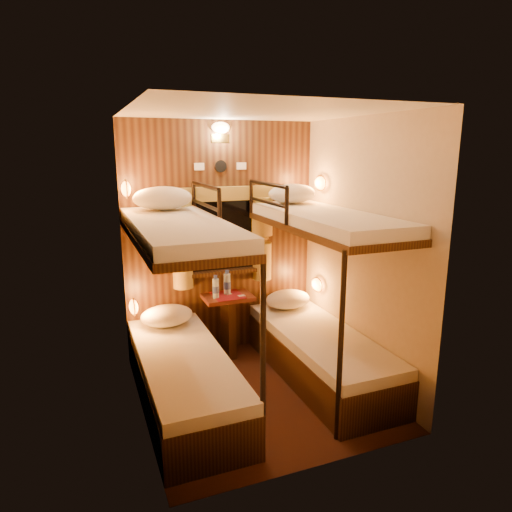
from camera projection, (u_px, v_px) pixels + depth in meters
name	position (u px, v px, depth m)	size (l,w,h in m)	color
floor	(258.00, 392.00, 4.07)	(2.10, 2.10, 0.00)	#34180E
ceiling	(259.00, 111.00, 3.52)	(2.10, 2.10, 0.00)	silver
wall_back	(221.00, 239.00, 4.74)	(2.40, 2.40, 0.00)	#C6B293
wall_front	(321.00, 300.00, 2.84)	(2.40, 2.40, 0.00)	#C6B293
wall_left	(135.00, 274.00, 3.43)	(2.40, 2.40, 0.00)	#C6B293
wall_right	(360.00, 252.00, 4.15)	(2.40, 2.40, 0.00)	#C6B293
back_panel	(221.00, 240.00, 4.73)	(2.00, 0.03, 2.40)	black
bunk_left	(183.00, 342.00, 3.77)	(0.72, 1.90, 1.82)	black
bunk_right	(320.00, 321.00, 4.23)	(0.72, 1.90, 1.82)	black
window	(222.00, 242.00, 4.71)	(1.00, 0.12, 0.79)	black
curtains	(223.00, 235.00, 4.66)	(1.10, 0.22, 1.00)	olive
back_fixtures	(221.00, 136.00, 4.46)	(0.54, 0.09, 0.48)	black
reading_lamps	(232.00, 242.00, 4.42)	(2.00, 0.20, 1.25)	orange
table	(228.00, 317.00, 4.74)	(0.50, 0.34, 0.66)	#5A2514
bottle_left	(216.00, 288.00, 4.59)	(0.07, 0.07, 0.24)	#99BFE5
bottle_right	(227.00, 284.00, 4.70)	(0.07, 0.07, 0.26)	#99BFE5
sachet_a	(242.00, 296.00, 4.67)	(0.07, 0.06, 0.01)	silver
sachet_b	(229.00, 294.00, 4.72)	(0.07, 0.05, 0.01)	silver
pillow_lower_left	(167.00, 316.00, 4.39)	(0.50, 0.36, 0.20)	white
pillow_lower_right	(288.00, 299.00, 4.87)	(0.49, 0.35, 0.19)	white
pillow_upper_left	(163.00, 198.00, 4.06)	(0.53, 0.38, 0.21)	white
pillow_upper_right	(292.00, 194.00, 4.56)	(0.49, 0.35, 0.19)	white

